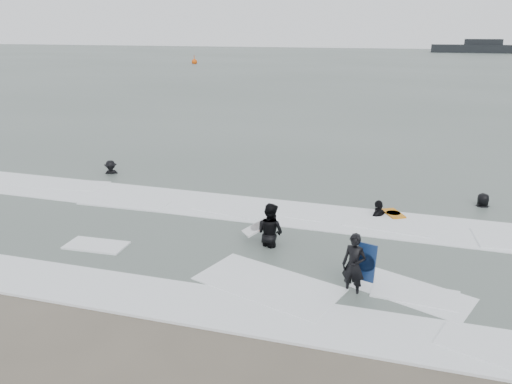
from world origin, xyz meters
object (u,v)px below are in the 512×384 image
(surfer_breaker, at_px, (111,175))
(vessel_horizon, at_px, (483,48))
(buoy, at_px, (194,62))
(surfer_wading, at_px, (270,246))
(surfer_right_near, at_px, (378,217))
(surfer_right_far, at_px, (482,208))
(surfer_centre, at_px, (352,294))

(surfer_breaker, height_order, vessel_horizon, vessel_horizon)
(vessel_horizon, bearing_deg, surfer_breaker, -102.63)
(surfer_breaker, bearing_deg, buoy, 87.68)
(buoy, distance_m, vessel_horizon, 82.71)
(surfer_breaker, relative_size, buoy, 0.93)
(buoy, height_order, vessel_horizon, vessel_horizon)
(surfer_wading, bearing_deg, surfer_breaker, -10.36)
(surfer_right_near, relative_size, vessel_horizon, 0.07)
(vessel_horizon, bearing_deg, surfer_wading, -98.45)
(surfer_breaker, bearing_deg, surfer_wading, -53.85)
(surfer_wading, distance_m, surfer_right_near, 4.63)
(surfer_right_far, bearing_deg, surfer_centre, 54.50)
(surfer_breaker, bearing_deg, surfer_right_far, -22.10)
(surfer_right_far, height_order, vessel_horizon, vessel_horizon)
(surfer_wading, height_order, surfer_breaker, surfer_wading)
(surfer_right_near, relative_size, buoy, 1.07)
(surfer_wading, bearing_deg, surfer_right_near, -110.31)
(buoy, xyz_separation_m, vessel_horizon, (55.39, 61.42, 0.89))
(surfer_wading, height_order, surfer_right_near, surfer_wading)
(buoy, bearing_deg, surfer_right_near, -61.26)
(surfer_breaker, xyz_separation_m, surfer_right_far, (15.62, 0.37, 0.00))
(vessel_horizon, bearing_deg, surfer_right_far, -95.93)
(surfer_wading, relative_size, buoy, 1.17)
(surfer_wading, distance_m, surfer_right_far, 8.70)
(surfer_breaker, height_order, surfer_right_far, surfer_right_far)
(surfer_centre, relative_size, surfer_wading, 0.85)
(surfer_wading, bearing_deg, vessel_horizon, -78.41)
(surfer_right_far, distance_m, buoy, 79.76)
(surfer_breaker, relative_size, surfer_right_far, 0.90)
(vessel_horizon, bearing_deg, buoy, -132.05)
(surfer_right_near, bearing_deg, surfer_breaker, -68.36)
(surfer_breaker, height_order, surfer_right_near, surfer_right_near)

